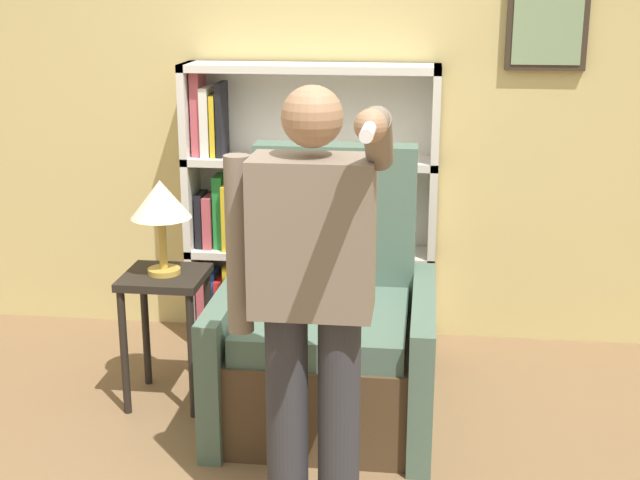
{
  "coord_description": "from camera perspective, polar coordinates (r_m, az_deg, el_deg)",
  "views": [
    {
      "loc": [
        0.64,
        -2.72,
        1.92
      ],
      "look_at": [
        0.24,
        0.52,
        0.97
      ],
      "focal_mm": 50.0,
      "sensor_mm": 36.0,
      "label": 1
    }
  ],
  "objects": [
    {
      "name": "person_standing",
      "position": [
        3.01,
        -0.54,
        -3.28
      ],
      "size": [
        0.56,
        0.78,
        1.6
      ],
      "color": "#2D2D33",
      "rests_on": "ground_plane"
    },
    {
      "name": "table_lamp",
      "position": [
        4.05,
        -10.16,
        2.34
      ],
      "size": [
        0.27,
        0.27,
        0.44
      ],
      "color": "gold",
      "rests_on": "side_table"
    },
    {
      "name": "side_table",
      "position": [
        4.18,
        -9.84,
        -3.94
      ],
      "size": [
        0.37,
        0.37,
        0.63
      ],
      "color": "black",
      "rests_on": "ground_plane"
    },
    {
      "name": "armchair",
      "position": [
        4.06,
        0.49,
        -6.32
      ],
      "size": [
        0.96,
        0.95,
        1.2
      ],
      "color": "#4C3823",
      "rests_on": "ground_plane"
    },
    {
      "name": "bookcase",
      "position": [
        4.8,
        -2.14,
        1.89
      ],
      "size": [
        1.34,
        0.28,
        1.51
      ],
      "color": "silver",
      "rests_on": "ground_plane"
    },
    {
      "name": "wall_back",
      "position": [
        4.82,
        -0.58,
        10.1
      ],
      "size": [
        8.0,
        0.11,
        2.8
      ],
      "color": "tan",
      "rests_on": "ground_plane"
    }
  ]
}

